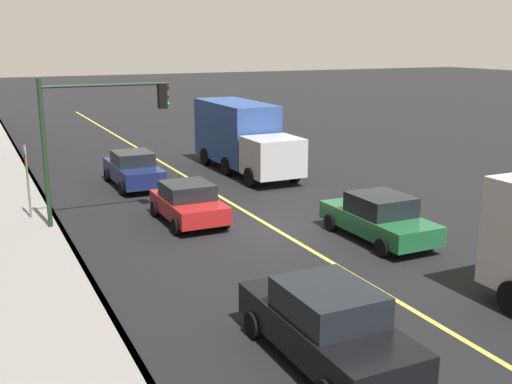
{
  "coord_description": "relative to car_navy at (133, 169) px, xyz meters",
  "views": [
    {
      "loc": [
        -18.68,
        9.57,
        6.51
      ],
      "look_at": [
        -1.85,
        1.53,
        1.89
      ],
      "focal_mm": 43.19,
      "sensor_mm": 36.0,
      "label": 1
    }
  ],
  "objects": [
    {
      "name": "lane_stripe_center",
      "position": [
        -8.42,
        -2.81,
        -0.79
      ],
      "size": [
        80.0,
        0.16,
        0.01
      ],
      "primitive_type": "cube",
      "color": "#D8CC4C",
      "rests_on": "ground"
    },
    {
      "name": "car_black",
      "position": [
        -17.24,
        0.44,
        0.03
      ],
      "size": [
        4.71,
        2.02,
        1.67
      ],
      "color": "black",
      "rests_on": "ground"
    },
    {
      "name": "street_sign_post",
      "position": [
        -3.91,
        4.86,
        0.89
      ],
      "size": [
        0.6,
        0.08,
        2.86
      ],
      "color": "slate",
      "rests_on": "ground"
    },
    {
      "name": "ground",
      "position": [
        -8.42,
        -2.81,
        -0.79
      ],
      "size": [
        200.0,
        200.0,
        0.0
      ],
      "primitive_type": "plane",
      "color": "black"
    },
    {
      "name": "car_green",
      "position": [
        -11.16,
        -5.39,
        -0.02
      ],
      "size": [
        4.49,
        2.02,
        1.56
      ],
      "color": "#1E6038",
      "rests_on": "ground"
    },
    {
      "name": "sidewalk_slab",
      "position": [
        -8.42,
        5.61,
        -0.72
      ],
      "size": [
        80.0,
        3.3,
        0.15
      ],
      "primitive_type": "cube",
      "color": "gray",
      "rests_on": "ground"
    },
    {
      "name": "curb_edge",
      "position": [
        -8.42,
        4.04,
        -0.72
      ],
      "size": [
        80.0,
        0.16,
        0.15
      ],
      "primitive_type": "cube",
      "color": "slate",
      "rests_on": "ground"
    },
    {
      "name": "car_navy",
      "position": [
        0.0,
        0.0,
        0.0
      ],
      "size": [
        4.53,
        1.95,
        1.59
      ],
      "color": "navy",
      "rests_on": "ground"
    },
    {
      "name": "traffic_light_mast",
      "position": [
        -5.38,
        2.54,
        2.87
      ],
      "size": [
        0.28,
        4.57,
        5.28
      ],
      "color": "#1E3823",
      "rests_on": "ground"
    },
    {
      "name": "truck_blue",
      "position": [
        0.97,
        -5.88,
        0.99
      ],
      "size": [
        8.28,
        2.55,
        3.43
      ],
      "color": "silver",
      "rests_on": "ground"
    },
    {
      "name": "car_red",
      "position": [
        -6.5,
        -0.35,
        -0.05
      ],
      "size": [
        3.8,
        2.01,
        1.46
      ],
      "color": "red",
      "rests_on": "ground"
    }
  ]
}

